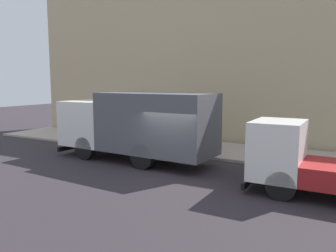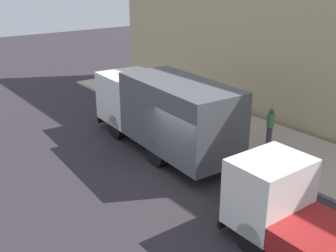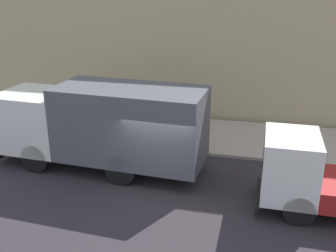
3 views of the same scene
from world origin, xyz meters
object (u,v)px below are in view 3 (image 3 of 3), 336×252
Objects in this scene: large_utility_truck at (102,123)px; pedestrian_standing at (188,116)px; pedestrian_walking at (138,110)px; small_flatbed_truck at (326,179)px.

large_utility_truck is 5.07× the size of pedestrian_standing.
pedestrian_walking is 2.40m from pedestrian_standing.
large_utility_truck is at bearing 81.03° from small_flatbed_truck.
small_flatbed_truck is at bearing -86.53° from pedestrian_walking.
large_utility_truck is 1.55× the size of small_flatbed_truck.
large_utility_truck is 4.09m from pedestrian_walking.
large_utility_truck is 4.65× the size of pedestrian_walking.
large_utility_truck is 4.67m from pedestrian_standing.
pedestrian_standing is (-0.17, -2.40, -0.07)m from pedestrian_walking.
pedestrian_walking reaches higher than pedestrian_standing.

